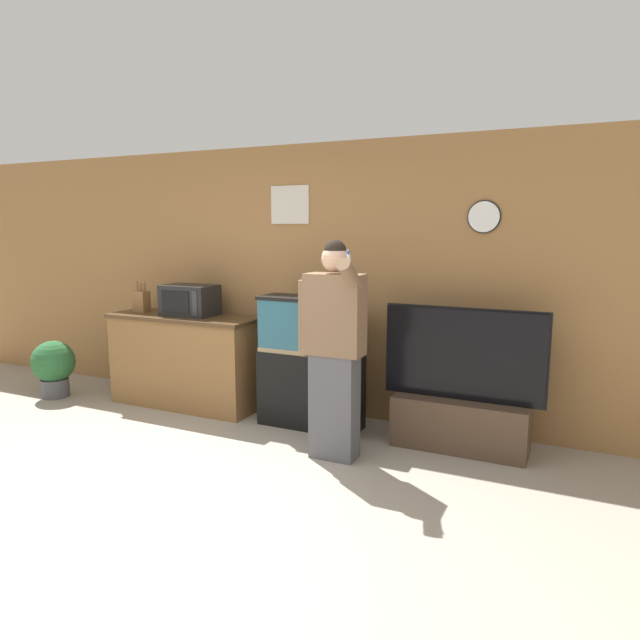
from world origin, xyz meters
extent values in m
plane|color=gray|center=(0.00, 0.00, 0.00)|extent=(18.00, 18.00, 0.00)
cube|color=olive|center=(0.00, 2.45, 1.30)|extent=(10.00, 0.06, 2.60)
cube|color=beige|center=(-0.17, 2.42, 2.03)|extent=(0.41, 0.02, 0.37)
cylinder|color=white|center=(1.67, 2.41, 1.90)|extent=(0.26, 0.03, 0.26)
cylinder|color=black|center=(1.67, 2.41, 1.90)|extent=(0.28, 0.01, 0.28)
cube|color=brown|center=(-1.18, 2.01, 0.45)|extent=(1.56, 0.53, 0.90)
cube|color=#48321C|center=(-1.18, 2.01, 0.92)|extent=(1.60, 0.57, 0.03)
cube|color=black|center=(-1.13, 2.05, 1.09)|extent=(0.54, 0.34, 0.31)
cube|color=black|center=(-1.17, 1.88, 1.09)|extent=(0.33, 0.01, 0.22)
cube|color=#2D2D33|center=(-0.94, 1.88, 1.09)|extent=(0.05, 0.01, 0.25)
cube|color=brown|center=(-1.74, 2.02, 1.05)|extent=(0.15, 0.12, 0.22)
cylinder|color=brown|center=(-1.79, 2.03, 1.21)|extent=(0.02, 0.02, 0.10)
cylinder|color=brown|center=(-1.74, 2.03, 1.19)|extent=(0.02, 0.02, 0.08)
cylinder|color=brown|center=(-1.69, 2.03, 1.21)|extent=(0.02, 0.02, 0.10)
cylinder|color=brown|center=(-1.79, 2.08, 1.19)|extent=(0.02, 0.02, 0.08)
cylinder|color=brown|center=(-1.74, 2.08, 1.20)|extent=(0.02, 0.02, 0.08)
cube|color=black|center=(0.26, 1.99, 0.35)|extent=(0.95, 0.35, 0.69)
cube|color=#937F5B|center=(0.26, 1.99, 0.71)|extent=(0.92, 0.34, 0.04)
cube|color=#285B70|center=(0.26, 1.99, 0.95)|extent=(0.91, 0.34, 0.49)
cube|color=black|center=(0.26, 1.99, 1.19)|extent=(0.95, 0.35, 0.03)
cube|color=#4C3828|center=(1.62, 2.03, 0.21)|extent=(1.09, 0.40, 0.43)
cube|color=black|center=(1.62, 2.03, 0.80)|extent=(1.29, 0.05, 0.74)
cube|color=black|center=(1.62, 2.06, 0.80)|extent=(1.32, 0.01, 0.77)
cube|color=#515156|center=(0.75, 1.42, 0.42)|extent=(0.36, 0.20, 0.84)
cube|color=brown|center=(0.75, 1.42, 1.15)|extent=(0.45, 0.22, 0.63)
sphere|color=tan|center=(0.75, 1.42, 1.58)|extent=(0.21, 0.21, 0.21)
sphere|color=black|center=(0.75, 1.42, 1.64)|extent=(0.17, 0.17, 0.17)
cylinder|color=brown|center=(0.50, 1.42, 1.11)|extent=(0.12, 0.12, 0.60)
cylinder|color=brown|center=(0.93, 1.28, 1.47)|extent=(0.11, 0.33, 0.28)
cylinder|color=white|center=(0.93, 1.26, 1.57)|extent=(0.02, 0.06, 0.11)
cylinder|color=#2856B2|center=(0.93, 1.24, 1.63)|extent=(0.02, 0.03, 0.05)
cylinder|color=#4C4C51|center=(-2.66, 1.63, 0.10)|extent=(0.29, 0.29, 0.20)
sphere|color=#286033|center=(-2.66, 1.63, 0.39)|extent=(0.45, 0.45, 0.45)
camera|label=1|loc=(2.50, -2.54, 1.82)|focal=32.00mm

